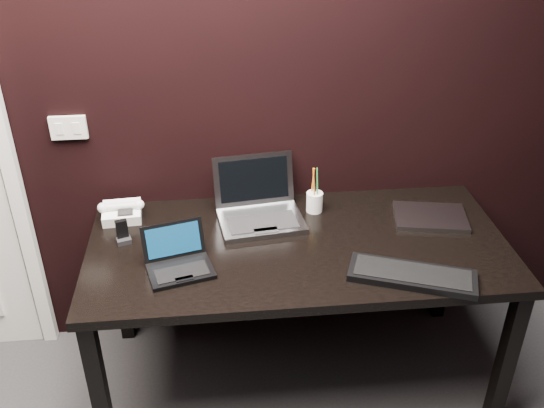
{
  "coord_description": "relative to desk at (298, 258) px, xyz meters",
  "views": [
    {
      "loc": [
        -0.01,
        -0.61,
        2.13
      ],
      "look_at": [
        0.19,
        1.35,
        0.96
      ],
      "focal_mm": 40.0,
      "sensor_mm": 36.0,
      "label": 1
    }
  ],
  "objects": [
    {
      "name": "mobile_phone",
      "position": [
        -0.71,
        0.08,
        0.11
      ],
      "size": [
        0.07,
        0.06,
        0.1
      ],
      "color": "black",
      "rests_on": "desk"
    },
    {
      "name": "closed_laptop",
      "position": [
        0.59,
        0.12,
        0.09
      ],
      "size": [
        0.34,
        0.27,
        0.02
      ],
      "color": "#9C9BA1",
      "rests_on": "desk"
    },
    {
      "name": "wall_back",
      "position": [
        -0.3,
        0.4,
        0.64
      ],
      "size": [
        4.0,
        0.0,
        4.0
      ],
      "primitive_type": "plane",
      "rotation": [
        1.57,
        0.0,
        0.0
      ],
      "color": "black",
      "rests_on": "ground"
    },
    {
      "name": "desk_phone",
      "position": [
        -0.73,
        0.26,
        0.11
      ],
      "size": [
        0.2,
        0.16,
        0.1
      ],
      "color": "white",
      "rests_on": "desk"
    },
    {
      "name": "silver_laptop",
      "position": [
        -0.14,
        0.2,
        0.12
      ],
      "size": [
        0.39,
        0.36,
        0.24
      ],
      "color": "gray",
      "rests_on": "desk"
    },
    {
      "name": "wall_switch",
      "position": [
        -0.92,
        0.39,
        0.46
      ],
      "size": [
        0.15,
        0.02,
        0.1
      ],
      "color": "silver",
      "rests_on": "wall_back"
    },
    {
      "name": "netbook",
      "position": [
        -0.48,
        -0.13,
        0.11
      ],
      "size": [
        0.28,
        0.27,
        0.15
      ],
      "color": "black",
      "rests_on": "desk"
    },
    {
      "name": "desk",
      "position": [
        0.0,
        0.0,
        0.0
      ],
      "size": [
        1.7,
        0.8,
        0.74
      ],
      "color": "black",
      "rests_on": "ground"
    },
    {
      "name": "ext_keyboard",
      "position": [
        0.39,
        -0.28,
        0.09
      ],
      "size": [
        0.49,
        0.31,
        0.03
      ],
      "color": "black",
      "rests_on": "desk"
    },
    {
      "name": "pen_cup",
      "position": [
        0.1,
        0.24,
        0.13
      ],
      "size": [
        0.09,
        0.09,
        0.21
      ],
      "color": "white",
      "rests_on": "desk"
    }
  ]
}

